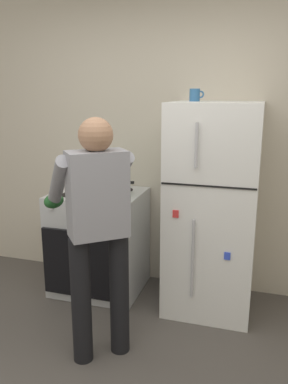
% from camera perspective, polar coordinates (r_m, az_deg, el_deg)
% --- Properties ---
extents(kitchen_wall_back, '(6.00, 0.10, 2.70)m').
position_cam_1_polar(kitchen_wall_back, '(3.52, 3.83, 7.90)').
color(kitchen_wall_back, beige).
rests_on(kitchen_wall_back, ground).
extents(refrigerator, '(0.68, 0.72, 1.67)m').
position_cam_1_polar(refrigerator, '(3.18, 9.88, -2.46)').
color(refrigerator, white).
rests_on(refrigerator, ground).
extents(stove_range, '(0.76, 0.67, 0.90)m').
position_cam_1_polar(stove_range, '(3.55, -6.56, -7.16)').
color(stove_range, silver).
rests_on(stove_range, ground).
extents(person_cook, '(0.70, 0.74, 1.60)m').
position_cam_1_polar(person_cook, '(2.52, -6.88, -3.88)').
color(person_cook, black).
rests_on(person_cook, ground).
extents(red_pot, '(0.37, 0.27, 0.14)m').
position_cam_1_polar(red_pot, '(3.30, -4.54, 0.77)').
color(red_pot, '#236638').
rests_on(red_pot, stove_range).
extents(coffee_mug, '(0.11, 0.08, 0.10)m').
position_cam_1_polar(coffee_mug, '(3.13, 7.39, 13.75)').
color(coffee_mug, '#2D6093').
rests_on(coffee_mug, refrigerator).
extents(pepper_mill, '(0.05, 0.05, 0.17)m').
position_cam_1_polar(pepper_mill, '(3.70, -9.78, 2.41)').
color(pepper_mill, brown).
rests_on(pepper_mill, stove_range).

